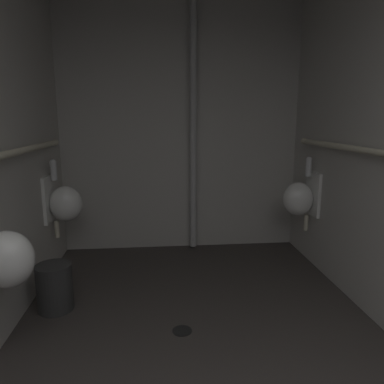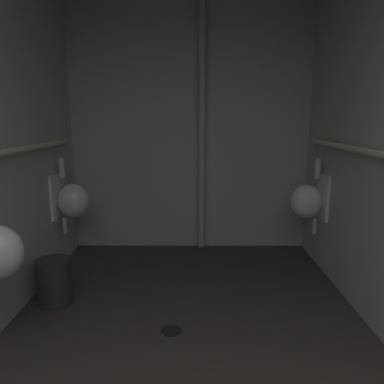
{
  "view_description": "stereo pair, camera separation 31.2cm",
  "coord_description": "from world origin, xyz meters",
  "px_view_note": "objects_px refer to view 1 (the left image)",
  "views": [
    {
      "loc": [
        -0.27,
        -0.08,
        1.48
      ],
      "look_at": [
        0.03,
        2.97,
        0.85
      ],
      "focal_mm": 33.89,
      "sensor_mm": 36.0,
      "label": 1
    },
    {
      "loc": [
        0.04,
        -0.08,
        1.48
      ],
      "look_at": [
        0.03,
        2.97,
        0.85
      ],
      "focal_mm": 33.89,
      "sensor_mm": 36.0,
      "label": 2
    }
  ],
  "objects_px": {
    "urinal_left_far": "(63,203)",
    "floor_drain": "(182,331)",
    "urinal_right_mid": "(300,198)",
    "standpipe_back_wall": "(193,129)",
    "waste_bin": "(55,287)",
    "urinal_left_mid": "(3,258)"
  },
  "relations": [
    {
      "from": "urinal_left_far",
      "to": "floor_drain",
      "type": "relative_size",
      "value": 5.39
    },
    {
      "from": "urinal_left_far",
      "to": "floor_drain",
      "type": "xyz_separation_m",
      "value": [
        1.05,
        -1.15,
        -0.68
      ]
    },
    {
      "from": "floor_drain",
      "to": "waste_bin",
      "type": "distance_m",
      "value": 1.06
    },
    {
      "from": "urinal_right_mid",
      "to": "urinal_left_mid",
      "type": "bearing_deg",
      "value": -149.37
    },
    {
      "from": "urinal_right_mid",
      "to": "urinal_left_far",
      "type": "bearing_deg",
      "value": 179.72
    },
    {
      "from": "urinal_left_mid",
      "to": "floor_drain",
      "type": "height_order",
      "value": "urinal_left_mid"
    },
    {
      "from": "urinal_left_far",
      "to": "waste_bin",
      "type": "distance_m",
      "value": 0.91
    },
    {
      "from": "urinal_right_mid",
      "to": "standpipe_back_wall",
      "type": "xyz_separation_m",
      "value": [
        -1.03,
        0.51,
        0.68
      ]
    },
    {
      "from": "standpipe_back_wall",
      "to": "urinal_left_mid",
      "type": "bearing_deg",
      "value": -124.33
    },
    {
      "from": "urinal_right_mid",
      "to": "standpipe_back_wall",
      "type": "bearing_deg",
      "value": 153.51
    },
    {
      "from": "urinal_right_mid",
      "to": "floor_drain",
      "type": "relative_size",
      "value": 5.39
    },
    {
      "from": "waste_bin",
      "to": "floor_drain",
      "type": "bearing_deg",
      "value": -22.3
    },
    {
      "from": "urinal_left_far",
      "to": "urinal_right_mid",
      "type": "height_order",
      "value": "same"
    },
    {
      "from": "standpipe_back_wall",
      "to": "floor_drain",
      "type": "xyz_separation_m",
      "value": [
        -0.24,
        -1.65,
        -1.36
      ]
    },
    {
      "from": "urinal_left_far",
      "to": "urinal_right_mid",
      "type": "relative_size",
      "value": 1.0
    },
    {
      "from": "urinal_right_mid",
      "to": "floor_drain",
      "type": "xyz_separation_m",
      "value": [
        -1.28,
        -1.14,
        -0.68
      ]
    },
    {
      "from": "urinal_left_mid",
      "to": "urinal_right_mid",
      "type": "xyz_separation_m",
      "value": [
        2.32,
        1.38,
        0.0
      ]
    },
    {
      "from": "standpipe_back_wall",
      "to": "floor_drain",
      "type": "distance_m",
      "value": 2.15
    },
    {
      "from": "standpipe_back_wall",
      "to": "floor_drain",
      "type": "bearing_deg",
      "value": -98.42
    },
    {
      "from": "urinal_left_far",
      "to": "urinal_left_mid",
      "type": "bearing_deg",
      "value": -90.0
    },
    {
      "from": "urinal_left_mid",
      "to": "floor_drain",
      "type": "bearing_deg",
      "value": 12.83
    },
    {
      "from": "standpipe_back_wall",
      "to": "waste_bin",
      "type": "bearing_deg",
      "value": -133.91
    }
  ]
}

